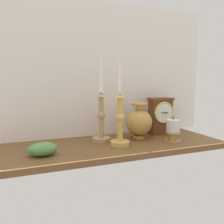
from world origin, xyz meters
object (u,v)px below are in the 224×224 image
Objects in this scene: candlestick_tall_left at (101,110)px; candlestick_tall_center at (120,118)px; brass_vase_bulbous at (139,122)px; pillar_candle_front at (173,130)px; mantel_clock at (161,115)px.

candlestick_tall_center is at bearing -58.91° from candlestick_tall_left.
candlestick_tall_center is 2.21× the size of brass_vase_bulbous.
pillar_candle_front is at bearing -20.00° from candlestick_tall_left.
candlestick_tall_center is 3.48× the size of pillar_candle_front.
candlestick_tall_center reaches higher than brass_vase_bulbous.
candlestick_tall_left is at bearing 176.21° from brass_vase_bulbous.
mantel_clock is 1.69× the size of pillar_candle_front.
candlestick_tall_center reaches higher than mantel_clock.
candlestick_tall_left reaches higher than pillar_candle_front.
mantel_clock reaches higher than brass_vase_bulbous.
pillar_candle_front is (-2.57, -14.48, -4.42)cm from mantel_clock.
candlestick_tall_left is at bearing 121.09° from candlestick_tall_center.
brass_vase_bulbous reaches higher than pillar_candle_front.
mantel_clock is 15.35cm from pillar_candle_front.
candlestick_tall_left is 1.08× the size of candlestick_tall_center.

